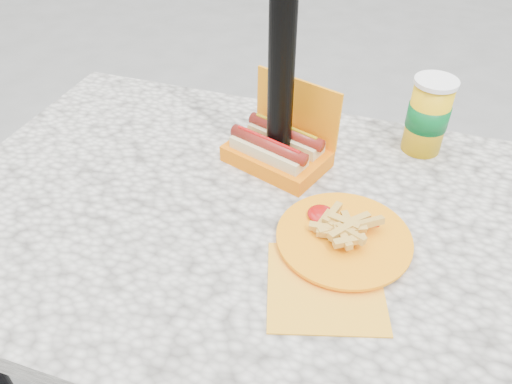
% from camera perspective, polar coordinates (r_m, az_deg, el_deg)
% --- Properties ---
extents(picnic_table, '(1.20, 0.80, 0.75)m').
position_cam_1_polar(picnic_table, '(1.00, -0.27, -6.80)').
color(picnic_table, beige).
rests_on(picnic_table, ground).
extents(hotdog_box, '(0.23, 0.19, 0.16)m').
position_cam_1_polar(hotdog_box, '(1.03, 2.58, 5.11)').
color(hotdog_box, orange).
rests_on(hotdog_box, picnic_table).
extents(fries_plate, '(0.24, 0.34, 0.05)m').
position_cam_1_polar(fries_plate, '(0.87, 9.77, -5.41)').
color(fries_plate, orange).
rests_on(fries_plate, picnic_table).
extents(soda_cup, '(0.09, 0.09, 0.16)m').
position_cam_1_polar(soda_cup, '(1.10, 19.06, 8.25)').
color(soda_cup, yellow).
rests_on(soda_cup, picnic_table).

